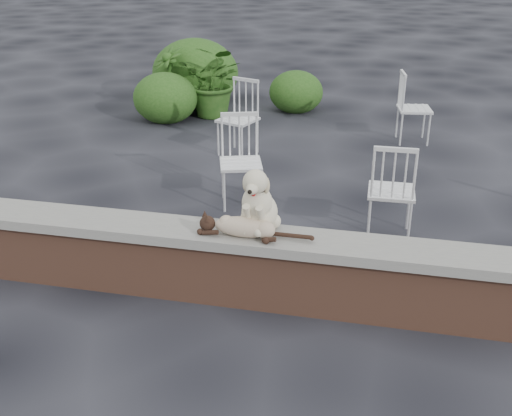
% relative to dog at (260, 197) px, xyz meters
% --- Properties ---
extents(ground, '(60.00, 60.00, 0.00)m').
position_rel_dog_xyz_m(ground, '(0.40, -0.10, -0.84)').
color(ground, black).
rests_on(ground, ground).
extents(brick_wall, '(6.00, 0.30, 0.50)m').
position_rel_dog_xyz_m(brick_wall, '(0.40, -0.10, -0.59)').
color(brick_wall, brown).
rests_on(brick_wall, ground).
extents(capstone, '(6.20, 0.40, 0.08)m').
position_rel_dog_xyz_m(capstone, '(0.40, -0.10, -0.30)').
color(capstone, slate).
rests_on(capstone, brick_wall).
extents(dog, '(0.37, 0.47, 0.52)m').
position_rel_dog_xyz_m(dog, '(0.00, 0.00, 0.00)').
color(dog, beige).
rests_on(dog, capstone).
extents(cat, '(1.03, 0.32, 0.17)m').
position_rel_dog_xyz_m(cat, '(-0.08, -0.15, -0.18)').
color(cat, tan).
rests_on(cat, capstone).
extents(chair_b, '(0.72, 0.72, 0.94)m').
position_rel_dog_xyz_m(chair_b, '(-0.97, 3.21, -0.37)').
color(chair_b, white).
rests_on(chair_b, ground).
extents(chair_c, '(0.57, 0.57, 0.94)m').
position_rel_dog_xyz_m(chair_c, '(0.97, 1.26, -0.37)').
color(chair_c, white).
rests_on(chair_c, ground).
extents(chair_a, '(0.70, 0.70, 0.94)m').
position_rel_dog_xyz_m(chair_a, '(-0.56, 1.68, -0.37)').
color(chair_a, white).
rests_on(chair_a, ground).
extents(chair_e, '(0.64, 0.64, 0.94)m').
position_rel_dog_xyz_m(chair_e, '(1.21, 4.20, -0.37)').
color(chair_e, white).
rests_on(chair_e, ground).
extents(potted_plant_a, '(1.09, 0.98, 1.09)m').
position_rel_dog_xyz_m(potted_plant_a, '(-1.73, 4.83, -0.30)').
color(potted_plant_a, '#1E4A15').
rests_on(potted_plant_a, ground).
extents(potted_plant_b, '(0.81, 0.81, 1.02)m').
position_rel_dog_xyz_m(potted_plant_b, '(-2.44, 4.82, -0.33)').
color(potted_plant_b, '#1E4A15').
rests_on(potted_plant_b, ground).
extents(shrubbery, '(2.80, 2.13, 1.11)m').
position_rel_dog_xyz_m(shrubbery, '(-2.03, 5.26, -0.41)').
color(shrubbery, '#1E4A15').
rests_on(shrubbery, ground).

